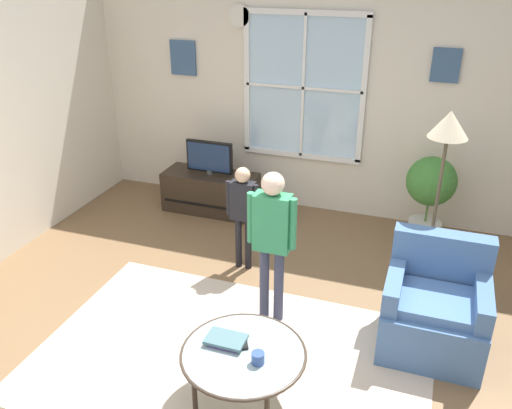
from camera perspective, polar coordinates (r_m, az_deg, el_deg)
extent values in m
cube|color=brown|center=(4.27, -1.79, -16.49)|extent=(6.20, 6.27, 0.02)
cube|color=beige|center=(6.12, 7.98, 12.21)|extent=(5.60, 0.12, 2.92)
cube|color=silver|center=(6.11, 5.14, 12.36)|extent=(1.34, 0.02, 1.59)
cube|color=white|center=(5.97, 5.40, 19.78)|extent=(1.40, 0.04, 0.06)
cube|color=white|center=(6.32, 4.81, 5.29)|extent=(1.40, 0.04, 0.06)
cube|color=white|center=(6.29, -0.96, 12.83)|extent=(0.06, 0.04, 1.59)
cube|color=white|center=(5.97, 11.43, 11.65)|extent=(0.06, 0.04, 1.59)
cube|color=white|center=(6.10, 5.09, 12.32)|extent=(0.03, 0.04, 1.59)
cube|color=white|center=(6.10, 5.09, 12.32)|extent=(1.34, 0.04, 0.03)
cube|color=#38567A|center=(6.57, -7.80, 15.27)|extent=(0.32, 0.03, 0.40)
cube|color=#38567A|center=(5.86, 19.63, 13.84)|extent=(0.28, 0.03, 0.34)
cylinder|color=silver|center=(6.20, -1.76, 19.52)|extent=(0.24, 0.04, 0.24)
cube|color=#C6B29E|center=(4.28, -2.74, -16.11)|extent=(2.98, 1.95, 0.01)
cube|color=#2D2319|center=(6.39, -4.84, 1.33)|extent=(1.11, 0.45, 0.48)
cube|color=black|center=(6.23, -5.66, -0.08)|extent=(1.00, 0.02, 0.02)
cylinder|color=#4C4C4C|center=(6.28, -4.93, 3.51)|extent=(0.08, 0.08, 0.05)
cube|color=black|center=(6.22, -4.99, 5.13)|extent=(0.56, 0.05, 0.37)
cube|color=navy|center=(6.19, -5.10, 5.04)|extent=(0.52, 0.01, 0.33)
cube|color=#476B9E|center=(4.47, 18.27, -12.15)|extent=(0.76, 0.72, 0.42)
cube|color=#476B9E|center=(4.48, 19.21, -5.45)|extent=(0.76, 0.16, 0.45)
cube|color=#476B9E|center=(4.29, 14.56, -8.24)|extent=(0.12, 0.65, 0.20)
cube|color=#476B9E|center=(4.32, 23.10, -9.41)|extent=(0.12, 0.65, 0.20)
cube|color=#4D73AA|center=(4.28, 18.70, -9.88)|extent=(0.61, 0.50, 0.08)
cylinder|color=#99B2B7|center=(3.69, -1.36, -15.62)|extent=(0.83, 0.83, 0.02)
torus|color=#3F3328|center=(3.69, -1.36, -15.62)|extent=(0.85, 0.85, 0.02)
cylinder|color=#33281E|center=(4.08, -3.47, -14.88)|extent=(0.04, 0.04, 0.41)
cylinder|color=#33281E|center=(3.95, 3.56, -16.44)|extent=(0.04, 0.04, 0.41)
cylinder|color=#33281E|center=(3.75, -6.58, -19.53)|extent=(0.04, 0.04, 0.41)
cube|color=#6F3EA6|center=(3.76, -3.23, -14.42)|extent=(0.21, 0.14, 0.02)
cube|color=#47686F|center=(3.74, -3.24, -14.16)|extent=(0.27, 0.18, 0.02)
cylinder|color=#334C8C|center=(3.58, 0.21, -16.09)|extent=(0.09, 0.09, 0.08)
cube|color=black|center=(3.75, -1.27, -14.49)|extent=(0.10, 0.14, 0.02)
cylinder|color=#333851|center=(4.50, 0.88, -8.36)|extent=(0.08, 0.08, 0.68)
cylinder|color=#333851|center=(4.47, 2.44, -8.66)|extent=(0.08, 0.08, 0.68)
cube|color=#338C59|center=(4.19, 1.76, -1.94)|extent=(0.29, 0.15, 0.48)
sphere|color=beige|center=(4.04, 1.82, 2.23)|extent=(0.18, 0.18, 0.18)
cylinder|color=#338C59|center=(4.21, -0.54, -1.41)|extent=(0.06, 0.06, 0.43)
cylinder|color=#338C59|center=(4.12, 3.95, -2.13)|extent=(0.06, 0.06, 0.43)
cylinder|color=black|center=(5.22, -1.87, -4.06)|extent=(0.06, 0.06, 0.53)
cylinder|color=black|center=(5.19, -0.84, -4.25)|extent=(0.06, 0.06, 0.53)
cube|color=black|center=(5.00, -1.41, 0.40)|extent=(0.23, 0.12, 0.38)
sphere|color=#D8AD8C|center=(4.89, -1.44, 3.17)|extent=(0.14, 0.14, 0.14)
cylinder|color=black|center=(5.02, -2.94, 0.72)|extent=(0.05, 0.05, 0.34)
cylinder|color=black|center=(4.93, -0.02, 0.28)|extent=(0.05, 0.05, 0.34)
cylinder|color=silver|center=(6.02, 17.50, -2.70)|extent=(0.35, 0.35, 0.24)
cylinder|color=#4C7238|center=(5.92, 17.78, -0.81)|extent=(0.02, 0.02, 0.21)
sphere|color=#3D7B32|center=(5.78, 18.25, 2.38)|extent=(0.51, 0.51, 0.51)
cylinder|color=black|center=(5.20, 17.37, -8.78)|extent=(0.26, 0.26, 0.03)
cylinder|color=brown|center=(4.84, 18.49, -1.54)|extent=(0.03, 0.03, 1.50)
cone|color=beige|center=(4.54, 19.97, 8.07)|extent=(0.32, 0.32, 0.22)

